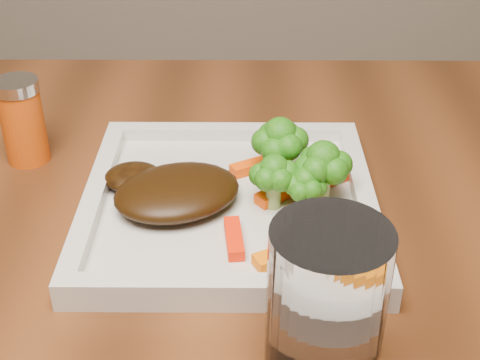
{
  "coord_description": "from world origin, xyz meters",
  "views": [
    {
      "loc": [
        0.35,
        -0.29,
        1.12
      ],
      "look_at": [
        0.34,
        0.23,
        0.79
      ],
      "focal_mm": 50.0,
      "sensor_mm": 36.0,
      "label": 1
    }
  ],
  "objects_px": {
    "spice_shaker": "(23,121)",
    "plate": "(229,208)",
    "steak": "(177,192)",
    "drinking_glass": "(326,305)"
  },
  "relations": [
    {
      "from": "spice_shaker",
      "to": "drinking_glass",
      "type": "relative_size",
      "value": 0.77
    },
    {
      "from": "steak",
      "to": "spice_shaker",
      "type": "relative_size",
      "value": 1.29
    },
    {
      "from": "steak",
      "to": "plate",
      "type": "bearing_deg",
      "value": 5.86
    },
    {
      "from": "plate",
      "to": "steak",
      "type": "xyz_separation_m",
      "value": [
        -0.05,
        -0.0,
        0.02
      ]
    },
    {
      "from": "spice_shaker",
      "to": "steak",
      "type": "bearing_deg",
      "value": -31.35
    },
    {
      "from": "plate",
      "to": "steak",
      "type": "height_order",
      "value": "steak"
    },
    {
      "from": "steak",
      "to": "spice_shaker",
      "type": "bearing_deg",
      "value": 148.65
    },
    {
      "from": "spice_shaker",
      "to": "plate",
      "type": "bearing_deg",
      "value": -24.3
    },
    {
      "from": "steak",
      "to": "drinking_glass",
      "type": "bearing_deg",
      "value": -57.79
    },
    {
      "from": "drinking_glass",
      "to": "steak",
      "type": "bearing_deg",
      "value": 122.21
    }
  ]
}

